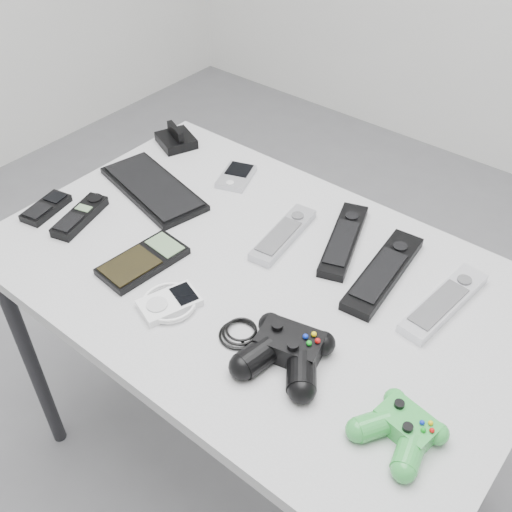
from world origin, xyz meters
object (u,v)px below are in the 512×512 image
Objects in this scene: remote_silver_b at (444,302)px; mobile_phone at (46,207)px; pda_keyboard at (153,188)px; remote_black_a at (344,239)px; remote_black_b at (383,272)px; mp3_player at (169,302)px; controller_green at (402,428)px; pda at (236,176)px; calculator at (143,261)px; controller_black at (286,350)px; desk at (259,293)px; remote_silver_a at (283,234)px; cordless_handset at (80,216)px.

mobile_phone is (-0.80, -0.28, -0.00)m from remote_silver_b.
remote_black_a is at bearing 27.57° from pda_keyboard.
remote_black_b is at bearing 10.65° from mobile_phone.
controller_green reaches higher than mp3_player.
remote_silver_b is (0.56, -0.08, 0.00)m from pda.
remote_silver_b is 2.00× the size of mobile_phone.
controller_green is (0.57, -0.02, 0.01)m from calculator.
remote_black_b is (0.43, -0.07, 0.00)m from pda.
calculator is 1.33× the size of controller_green.
pda is 0.43m from mobile_phone.
remote_black_b reaches higher than pda_keyboard.
mobile_phone is 0.86m from controller_green.
remote_silver_b is 2.10× the size of mp3_player.
remote_black_a is at bearing 86.01° from mp3_player.
pda is at bearing 126.00° from controller_black.
pda reaches higher than desk.
mobile_phone is 0.65× the size of calculator.
remote_black_b is (0.19, 0.14, 0.07)m from desk.
desk is 0.20m from mp3_player.
pda is 0.72m from controller_green.
desk is at bearing -61.62° from pda.
remote_black_b is (0.22, 0.03, 0.00)m from remote_silver_a.
calculator is at bearing -35.22° from pda_keyboard.
cordless_handset is (-0.39, -0.12, 0.07)m from desk.
mobile_phone is at bearing -158.16° from remote_silver_a.
desk is 8.15× the size of controller_green.
remote_black_a is (0.32, -0.04, 0.00)m from pda.
controller_black is at bearing -100.12° from remote_black_b.
remote_black_a reaches higher than remote_silver_a.
cordless_handset is at bearing -163.68° from desk.
cordless_handset is 0.21m from calculator.
remote_black_b is at bearing 133.47° from controller_green.
controller_black is 1.96× the size of controller_green.
mobile_phone is 0.87× the size of controller_green.
remote_black_b is 1.95× the size of controller_green.
controller_black is (0.17, -0.14, 0.09)m from desk.
cordless_handset reaches higher than mobile_phone.
mobile_phone is at bearing 166.77° from controller_black.
desk is 4.18× the size of remote_black_b.
calculator is (-0.27, -0.30, -0.00)m from remote_black_a.
remote_black_b is 1.13× the size of remote_silver_b.
pda_keyboard is 1.22× the size of remote_black_a.
pda_keyboard is 0.23m from mobile_phone.
remote_black_b is 2.36× the size of mp3_player.
remote_silver_a is at bearing 21.81° from pda_keyboard.
controller_green is (0.39, -0.15, 0.08)m from desk.
controller_black is (0.56, -0.03, 0.01)m from cordless_handset.
pda_keyboard is 0.56m from controller_black.
remote_black_b is 0.46m from calculator.
desk is 7.18× the size of cordless_handset.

